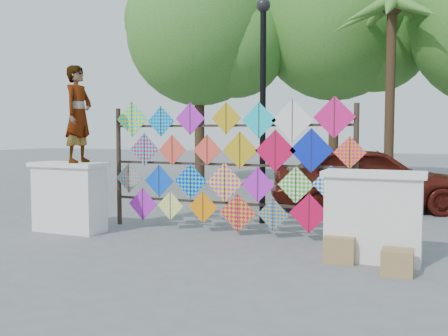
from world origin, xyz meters
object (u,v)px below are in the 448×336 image
(kite_rack, at_px, (231,166))
(sedan, at_px, (367,178))
(vendor_woman, at_px, (78,114))
(lamppost, at_px, (263,89))

(kite_rack, relative_size, sedan, 1.10)
(kite_rack, relative_size, vendor_woman, 2.82)
(kite_rack, height_order, lamppost, lamppost)
(lamppost, bearing_deg, vendor_woman, -141.39)
(vendor_woman, height_order, sedan, vendor_woman)
(vendor_woman, height_order, lamppost, lamppost)
(vendor_woman, relative_size, lamppost, 0.39)
(vendor_woman, distance_m, lamppost, 3.57)
(vendor_woman, relative_size, sedan, 0.39)
(lamppost, bearing_deg, kite_rack, -97.72)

